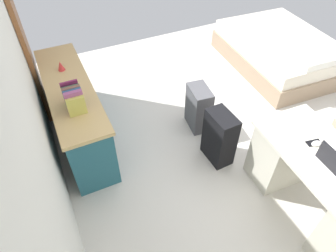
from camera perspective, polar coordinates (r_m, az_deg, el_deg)
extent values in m
plane|color=beige|center=(3.93, 13.74, -0.72)|extent=(5.48, 5.48, 0.00)
cube|color=silver|center=(2.43, -26.90, 6.72)|extent=(4.38, 0.10, 2.80)
cube|color=brown|center=(4.05, -26.15, 15.35)|extent=(0.88, 0.05, 2.04)
cube|color=silver|center=(2.89, 28.90, -6.71)|extent=(1.47, 0.73, 0.04)
cube|color=beige|center=(3.33, 21.24, -4.83)|extent=(0.43, 0.61, 0.69)
cube|color=#235B6B|center=(3.66, -17.18, 2.28)|extent=(1.76, 0.44, 0.74)
cube|color=tan|center=(3.42, -18.53, 7.11)|extent=(1.80, 0.48, 0.04)
cube|color=#1E4E5B|center=(3.50, -11.66, -2.55)|extent=(0.67, 0.01, 0.26)
cube|color=#1E4E5B|center=(4.08, -14.87, 4.84)|extent=(0.67, 0.01, 0.26)
cube|color=gray|center=(5.26, 20.27, 12.31)|extent=(1.98, 1.52, 0.28)
cube|color=silver|center=(5.14, 20.93, 14.55)|extent=(1.92, 1.45, 0.20)
cube|color=white|center=(4.68, 26.31, 11.92)|extent=(0.52, 0.71, 0.10)
cube|color=black|center=(3.33, 9.78, -2.16)|extent=(0.37, 0.23, 0.64)
cube|color=#4C4C51|center=(3.71, 5.85, 3.44)|extent=(0.38, 0.26, 0.57)
cube|color=black|center=(2.74, 29.02, -5.90)|extent=(0.31, 0.03, 0.19)
ellipsoid|color=white|center=(2.97, 26.48, -3.00)|extent=(0.07, 0.10, 0.03)
cube|color=black|center=(2.98, 26.08, -2.88)|extent=(0.09, 0.15, 0.01)
cube|color=#BEB64F|center=(2.94, -17.04, 3.60)|extent=(0.04, 0.17, 0.20)
cube|color=#9A4E7D|center=(2.96, -17.30, 4.38)|extent=(0.04, 0.17, 0.24)
cube|color=navy|center=(2.99, -17.46, 4.79)|extent=(0.03, 0.17, 0.24)
cube|color=brown|center=(3.02, -17.63, 5.24)|extent=(0.04, 0.17, 0.24)
cube|color=#5AAF8F|center=(3.07, -17.69, 5.30)|extent=(0.04, 0.17, 0.19)
cube|color=#2B5C4C|center=(3.10, -17.85, 5.73)|extent=(0.04, 0.17, 0.19)
cube|color=#77224A|center=(3.12, -18.07, 6.38)|extent=(0.02, 0.17, 0.23)
cone|color=red|center=(3.65, -19.82, 10.75)|extent=(0.08, 0.08, 0.11)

